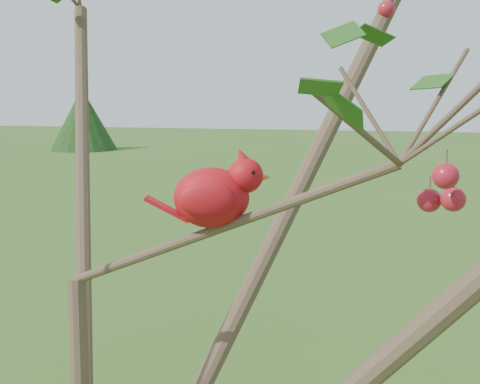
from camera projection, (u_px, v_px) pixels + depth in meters
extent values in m
sphere|color=#AA1728|center=(429.00, 200.00, 0.99)|extent=(0.04, 0.04, 0.04)
sphere|color=#AA1728|center=(446.00, 176.00, 0.90)|extent=(0.04, 0.04, 0.04)
sphere|color=#AA1728|center=(386.00, 9.00, 1.40)|extent=(0.04, 0.04, 0.04)
sphere|color=#AA1728|center=(453.00, 199.00, 0.95)|extent=(0.04, 0.04, 0.04)
ellipsoid|color=red|center=(211.00, 198.00, 1.05)|extent=(0.15, 0.13, 0.11)
sphere|color=red|center=(246.00, 176.00, 1.04)|extent=(0.07, 0.07, 0.06)
cone|color=red|center=(243.00, 158.00, 1.04)|extent=(0.05, 0.04, 0.05)
cone|color=#D85914|center=(263.00, 177.00, 1.04)|extent=(0.03, 0.03, 0.02)
ellipsoid|color=black|center=(257.00, 178.00, 1.04)|extent=(0.02, 0.04, 0.03)
cube|color=red|center=(168.00, 209.00, 1.05)|extent=(0.09, 0.05, 0.05)
ellipsoid|color=red|center=(210.00, 192.00, 1.09)|extent=(0.10, 0.05, 0.06)
ellipsoid|color=red|center=(207.00, 200.00, 1.01)|extent=(0.10, 0.05, 0.06)
cylinder|color=#483627|center=(83.00, 121.00, 25.68)|extent=(0.36, 0.36, 2.43)
cone|color=#133612|center=(83.00, 119.00, 25.67)|extent=(2.83, 2.83, 2.63)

